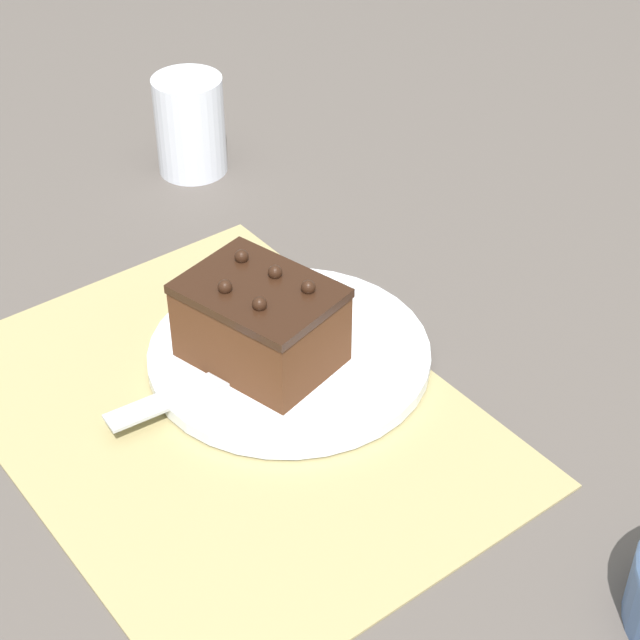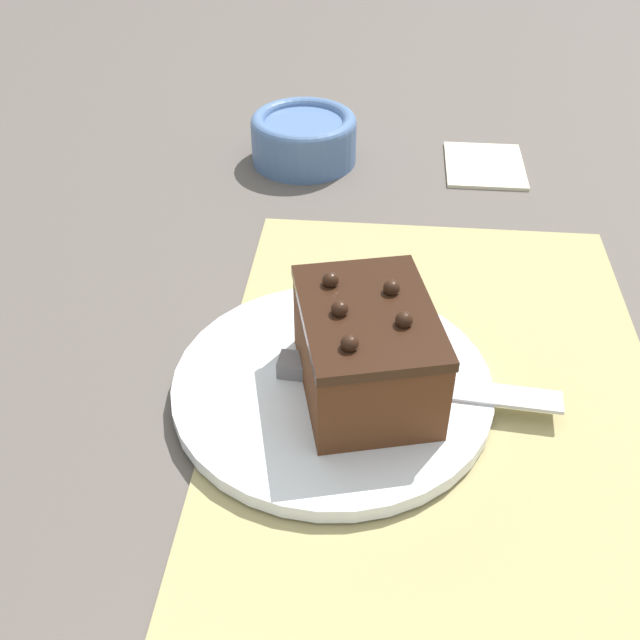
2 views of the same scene
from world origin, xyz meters
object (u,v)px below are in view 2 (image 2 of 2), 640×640
at_px(chocolate_cake, 366,350).
at_px(serving_knife, 369,376).
at_px(cake_plate, 332,386).
at_px(small_bowl, 304,137).

bearing_deg(chocolate_cake, serving_knife, -24.31).
height_order(cake_plate, chocolate_cake, chocolate_cake).
distance_m(serving_knife, small_bowl, 0.40).
bearing_deg(small_bowl, cake_plate, -170.70).
bearing_deg(cake_plate, small_bowl, 9.30).
height_order(serving_knife, small_bowl, small_bowl).
bearing_deg(serving_knife, cake_plate, -82.60).
xyz_separation_m(cake_plate, chocolate_cake, (-0.01, -0.02, 0.04)).
relative_size(serving_knife, small_bowl, 1.75).
distance_m(chocolate_cake, serving_knife, 0.03).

